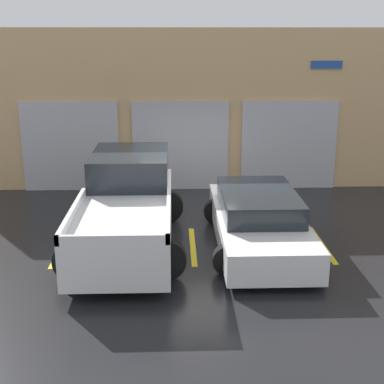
% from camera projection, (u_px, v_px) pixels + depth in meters
% --- Properties ---
extents(ground_plane, '(28.00, 28.00, 0.00)m').
position_uv_depth(ground_plane, '(190.00, 222.00, 13.35)').
color(ground_plane, black).
extents(shophouse_building, '(14.55, 0.68, 4.68)m').
position_uv_depth(shophouse_building, '(187.00, 111.00, 15.84)').
color(shophouse_building, tan).
rests_on(shophouse_building, ground).
extents(pickup_truck, '(2.52, 5.26, 1.82)m').
position_uv_depth(pickup_truck, '(127.00, 206.00, 11.84)').
color(pickup_truck, white).
rests_on(pickup_truck, ground).
extents(sedan_white, '(2.23, 4.70, 1.22)m').
position_uv_depth(sedan_white, '(258.00, 220.00, 11.72)').
color(sedan_white, white).
rests_on(sedan_white, ground).
extents(parking_stripe_far_left, '(0.12, 2.20, 0.01)m').
position_uv_depth(parking_stripe_far_left, '(62.00, 248.00, 11.72)').
color(parking_stripe_far_left, gold).
rests_on(parking_stripe_far_left, ground).
extents(parking_stripe_left, '(0.12, 2.20, 0.01)m').
position_uv_depth(parking_stripe_left, '(193.00, 246.00, 11.81)').
color(parking_stripe_left, gold).
rests_on(parking_stripe_left, ground).
extents(parking_stripe_centre, '(0.12, 2.20, 0.01)m').
position_uv_depth(parking_stripe_centre, '(322.00, 244.00, 11.91)').
color(parking_stripe_centre, gold).
rests_on(parking_stripe_centre, ground).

